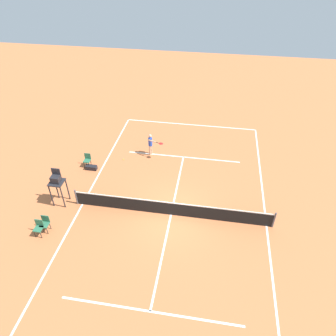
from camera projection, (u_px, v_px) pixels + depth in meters
ground_plane at (171, 215)px, 17.93m from camera, size 60.00×60.00×0.00m
court_lines at (171, 215)px, 17.93m from camera, size 10.81×21.19×0.01m
tennis_net at (171, 208)px, 17.63m from camera, size 11.41×0.10×1.07m
player_serving at (151, 143)px, 22.10m from camera, size 1.19×0.89×1.69m
tennis_ball at (123, 159)px, 22.17m from camera, size 0.07×0.07×0.07m
umpire_chair at (57, 182)px, 17.78m from camera, size 0.80×0.80×2.41m
courtside_chair_near at (45, 223)px, 16.71m from camera, size 0.44×0.46×0.95m
courtside_chair_mid at (87, 160)px, 21.31m from camera, size 0.44×0.46×0.95m
courtside_chair_far at (39, 227)px, 16.48m from camera, size 0.44×0.46×0.95m
equipment_bag at (91, 168)px, 21.22m from camera, size 0.76×0.32×0.30m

